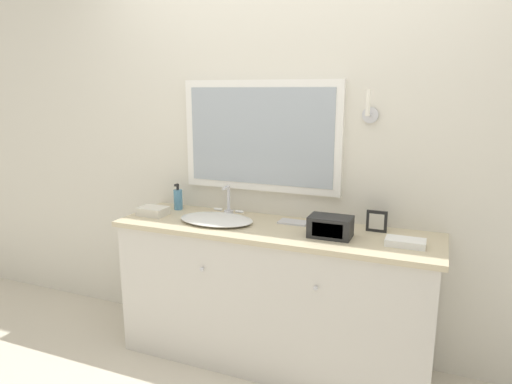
% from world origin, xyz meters
% --- Properties ---
extents(wall_back, '(8.00, 0.18, 2.55)m').
position_xyz_m(wall_back, '(-0.00, 0.57, 1.28)').
color(wall_back, silver).
rests_on(wall_back, ground_plane).
extents(vanity_counter, '(1.87, 0.53, 0.85)m').
position_xyz_m(vanity_counter, '(0.00, 0.28, 0.43)').
color(vanity_counter, beige).
rests_on(vanity_counter, ground_plane).
extents(sink_basin, '(0.46, 0.35, 0.19)m').
position_xyz_m(sink_basin, '(-0.35, 0.26, 0.87)').
color(sink_basin, white).
rests_on(sink_basin, vanity_counter).
extents(soap_bottle, '(0.06, 0.06, 0.17)m').
position_xyz_m(soap_bottle, '(-0.72, 0.43, 0.92)').
color(soap_bottle, teal).
rests_on(soap_bottle, vanity_counter).
extents(appliance_box, '(0.23, 0.15, 0.11)m').
position_xyz_m(appliance_box, '(0.34, 0.23, 0.91)').
color(appliance_box, black).
rests_on(appliance_box, vanity_counter).
extents(picture_frame, '(0.11, 0.01, 0.12)m').
position_xyz_m(picture_frame, '(0.56, 0.42, 0.91)').
color(picture_frame, black).
rests_on(picture_frame, vanity_counter).
extents(hand_towel_near_sink, '(0.20, 0.11, 0.04)m').
position_xyz_m(hand_towel_near_sink, '(0.73, 0.24, 0.87)').
color(hand_towel_near_sink, white).
rests_on(hand_towel_near_sink, vanity_counter).
extents(hand_towel_far_corner, '(0.17, 0.13, 0.05)m').
position_xyz_m(hand_towel_far_corner, '(-0.79, 0.24, 0.88)').
color(hand_towel_far_corner, silver).
rests_on(hand_towel_far_corner, vanity_counter).
extents(metal_tray, '(0.17, 0.10, 0.01)m').
position_xyz_m(metal_tray, '(0.08, 0.41, 0.86)').
color(metal_tray, silver).
rests_on(metal_tray, vanity_counter).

